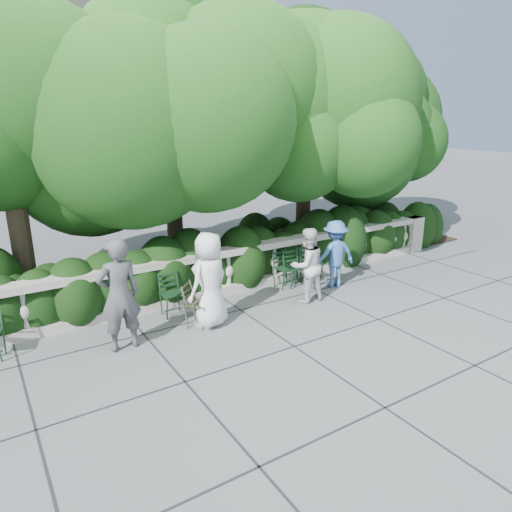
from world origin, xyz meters
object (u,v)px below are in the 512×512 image
chair_b (176,318)px  chair_f (315,283)px  chair_e (289,289)px  chair_c (310,283)px  chair_d (298,288)px  person_woman_grey (119,295)px  chair_weathered (206,326)px  person_casual_man (307,265)px  person_businessman (209,280)px  person_older_blue (335,254)px

chair_b → chair_f: (3.52, 0.07, 0.00)m
chair_e → chair_c: bearing=-3.3°
chair_c → chair_d: size_ratio=1.00×
chair_e → person_woman_grey: size_ratio=0.44×
chair_weathered → person_casual_man: 2.45m
chair_e → chair_weathered: 2.54m
person_businessman → chair_f: bearing=171.5°
chair_e → chair_f: size_ratio=1.00×
person_businessman → person_woman_grey: bearing=-20.9°
chair_weathered → person_casual_man: bearing=-42.8°
chair_e → chair_f: same height
chair_weathered → person_older_blue: 3.48m
person_casual_man → chair_b: bearing=-11.2°
chair_c → person_businessman: size_ratio=0.47×
chair_f → person_casual_man: person_casual_man is taller
chair_weathered → person_businessman: person_businessman is taller
chair_weathered → person_older_blue: (3.38, 0.32, 0.77)m
person_businessman → person_woman_grey: person_woman_grey is taller
chair_b → person_woman_grey: bearing=-150.2°
chair_d → person_older_blue: size_ratio=0.55×
chair_f → person_businessman: (-3.09, -0.71, 0.89)m
chair_e → chair_weathered: bearing=-167.1°
chair_e → person_businessman: person_businessman is taller
chair_f → chair_weathered: same height
chair_f → person_older_blue: size_ratio=0.55×
chair_c → person_casual_man: (-0.74, -0.75, 0.78)m
chair_c → chair_f: (0.14, -0.02, 0.00)m
person_woman_grey → person_casual_man: (3.86, -0.02, -0.17)m
chair_c → chair_f: bearing=2.7°
chair_c → person_woman_grey: bearing=-161.8°
chair_d → person_casual_man: 1.08m
chair_b → chair_d: size_ratio=1.00×
chair_f → person_casual_man: (-0.87, -0.74, 0.78)m
chair_c → person_casual_man: bearing=-125.2°
chair_b → chair_c: size_ratio=1.00×
chair_c → chair_d: 0.44m
chair_b → chair_d: (2.95, 0.01, 0.00)m
chair_d → person_woman_grey: 4.32m
chair_f → person_woman_grey: person_woman_grey is taller
person_businessman → person_older_blue: (3.28, 0.30, -0.12)m
chair_f → person_businessman: 3.29m
chair_c → chair_weathered: same height
person_businessman → person_woman_grey: 1.64m
person_woman_grey → person_older_blue: 4.92m
chair_b → chair_weathered: (0.32, -0.66, 0.00)m
chair_e → person_older_blue: (0.95, -0.41, 0.77)m
person_woman_grey → person_older_blue: person_woman_grey is taller
chair_weathered → person_woman_grey: size_ratio=0.44×
chair_d → chair_c: bearing=14.5°
chair_b → person_older_blue: 3.79m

